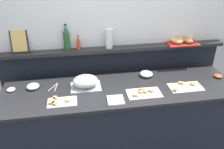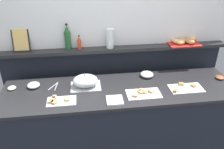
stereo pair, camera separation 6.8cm
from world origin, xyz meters
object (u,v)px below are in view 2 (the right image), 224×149
at_px(sandwich_platter_side, 60,101).
at_px(hot_sauce_bottle, 79,43).
at_px(sandwich_platter_rear, 186,88).
at_px(serving_cloche, 85,81).
at_px(condiment_bowl_cream, 12,88).
at_px(serving_tongs, 55,86).
at_px(glass_bowl_medium, 147,75).
at_px(condiment_bowl_red, 220,77).
at_px(framed_picture, 21,40).
at_px(glass_bowl_large, 34,85).
at_px(sandwich_platter_front, 143,93).
at_px(bread_basket, 184,42).
at_px(wine_bottle_green, 68,38).
at_px(water_carafe, 110,38).
at_px(napkin_stack, 115,100).

relative_size(sandwich_platter_side, hot_sauce_bottle, 1.71).
distance_m(sandwich_platter_rear, serving_cloche, 1.14).
relative_size(sandwich_platter_rear, condiment_bowl_cream, 4.02).
bearing_deg(condiment_bowl_cream, serving_tongs, -0.53).
distance_m(sandwich_platter_side, glass_bowl_medium, 1.11).
xyz_separation_m(glass_bowl_medium, condiment_bowl_red, (0.87, -0.17, -0.01)).
distance_m(sandwich_platter_side, sandwich_platter_rear, 1.40).
distance_m(condiment_bowl_red, framed_picture, 2.42).
height_order(glass_bowl_large, serving_tongs, glass_bowl_large).
bearing_deg(sandwich_platter_front, bread_basket, 42.32).
distance_m(serving_tongs, framed_picture, 0.68).
bearing_deg(condiment_bowl_cream, bread_basket, 8.40).
xyz_separation_m(condiment_bowl_red, bread_basket, (-0.34, 0.39, 0.33)).
bearing_deg(sandwich_platter_side, glass_bowl_large, 133.56).
distance_m(wine_bottle_green, hot_sauce_bottle, 0.15).
relative_size(sandwich_platter_front, bread_basket, 0.91).
height_order(sandwich_platter_side, serving_tongs, sandwich_platter_side).
height_order(condiment_bowl_cream, wine_bottle_green, wine_bottle_green).
distance_m(serving_cloche, hot_sauce_bottle, 0.49).
bearing_deg(sandwich_platter_front, condiment_bowl_cream, 168.51).
relative_size(condiment_bowl_red, bread_basket, 0.26).
relative_size(sandwich_platter_rear, glass_bowl_medium, 2.35).
relative_size(serving_cloche, condiment_bowl_cream, 3.64).
height_order(glass_bowl_medium, water_carafe, water_carafe).
bearing_deg(serving_cloche, wine_bottle_green, 114.33).
height_order(sandwich_platter_side, condiment_bowl_cream, sandwich_platter_side).
bearing_deg(sandwich_platter_rear, serving_tongs, 170.68).
bearing_deg(serving_cloche, glass_bowl_large, 173.38).
bearing_deg(glass_bowl_medium, sandwich_platter_rear, -42.28).
bearing_deg(napkin_stack, glass_bowl_large, 156.05).
relative_size(glass_bowl_large, hot_sauce_bottle, 0.80).
bearing_deg(serving_tongs, sandwich_platter_front, -16.60).
bearing_deg(water_carafe, glass_bowl_large, -161.56).
height_order(glass_bowl_medium, condiment_bowl_red, glass_bowl_medium).
xyz_separation_m(glass_bowl_medium, hot_sauce_bottle, (-0.80, 0.24, 0.36)).
bearing_deg(condiment_bowl_cream, sandwich_platter_front, -11.49).
bearing_deg(hot_sauce_bottle, glass_bowl_medium, -16.40).
height_order(sandwich_platter_side, serving_cloche, serving_cloche).
relative_size(sandwich_platter_rear, bread_basket, 0.92).
distance_m(bread_basket, water_carafe, 0.96).
relative_size(sandwich_platter_side, serving_tongs, 1.61).
relative_size(sandwich_platter_rear, condiment_bowl_red, 3.55).
distance_m(glass_bowl_medium, condiment_bowl_red, 0.88).
xyz_separation_m(glass_bowl_medium, napkin_stack, (-0.47, -0.46, -0.02)).
bearing_deg(glass_bowl_medium, serving_cloche, -169.39).
relative_size(sandwich_platter_front, condiment_bowl_red, 3.52).
xyz_separation_m(condiment_bowl_cream, water_carafe, (1.15, 0.32, 0.42)).
xyz_separation_m(sandwich_platter_side, sandwich_platter_rear, (1.40, 0.07, -0.00)).
bearing_deg(wine_bottle_green, sandwich_platter_rear, -24.22).
height_order(sandwich_platter_front, napkin_stack, sandwich_platter_front).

